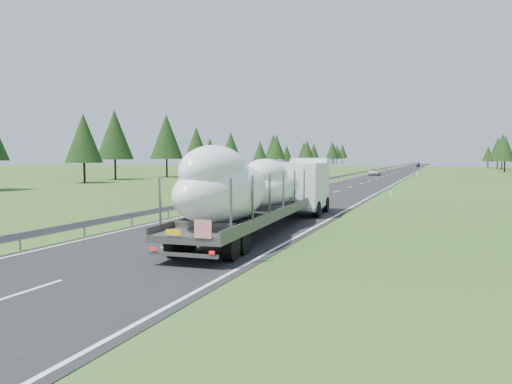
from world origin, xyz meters
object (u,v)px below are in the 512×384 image
(distant_van, at_px, (374,172))
(distant_car_blue, at_px, (418,163))
(highway_sign, at_px, (421,168))
(distant_car_dark, at_px, (419,165))
(boat_truck, at_px, (263,188))

(distant_van, bearing_deg, distant_car_blue, 86.59)
(highway_sign, xyz_separation_m, distant_car_dark, (-5.17, 108.81, -1.10))
(boat_truck, relative_size, distant_car_dark, 5.02)
(highway_sign, xyz_separation_m, distant_car_blue, (-9.19, 197.71, -1.10))
(distant_van, height_order, distant_car_dark, distant_van)
(highway_sign, bearing_deg, boat_truck, -93.71)
(highway_sign, relative_size, distant_van, 0.49)
(distant_van, xyz_separation_m, distant_car_dark, (4.76, 98.76, -0.03))
(distant_car_blue, bearing_deg, distant_car_dark, -89.37)
(distant_van, distance_m, distant_car_blue, 187.67)
(distant_car_dark, bearing_deg, boat_truck, -86.45)
(distant_van, bearing_deg, distant_car_dark, 84.06)
(distant_car_dark, distance_m, distant_car_blue, 89.00)
(highway_sign, xyz_separation_m, boat_truck, (-4.88, -75.14, 0.48))
(distant_car_dark, xyz_separation_m, distant_car_blue, (-4.02, 88.91, 0.01))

